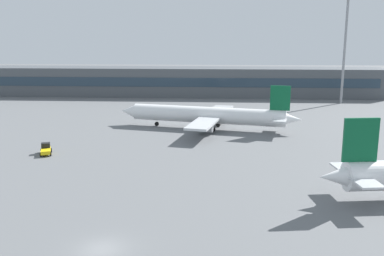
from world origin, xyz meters
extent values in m
plane|color=slate|center=(0.00, 40.00, 0.00)|extent=(400.00, 400.00, 0.00)
cube|color=#4C5156|center=(0.00, 102.38, 4.50)|extent=(125.32, 12.00, 9.00)
cube|color=#263847|center=(0.00, 96.33, 4.95)|extent=(119.05, 0.16, 2.80)
cone|color=white|center=(24.66, 13.18, 3.16)|extent=(3.94, 3.00, 2.54)
cube|color=#0C5933|center=(27.52, 13.55, 7.61)|extent=(4.22, 0.89, 5.26)
cube|color=silver|center=(27.24, 13.51, 3.35)|extent=(3.90, 9.83, 0.23)
cylinder|color=white|center=(8.75, 53.06, 2.97)|extent=(32.40, 10.23, 3.42)
cone|color=white|center=(-8.59, 56.83, 2.97)|extent=(4.37, 3.98, 3.25)
cone|color=white|center=(25.93, 49.33, 2.97)|extent=(3.85, 3.07, 2.39)
cube|color=#0C5933|center=(23.27, 49.91, 7.16)|extent=(3.94, 1.16, 4.95)
cube|color=silver|center=(23.53, 49.85, 3.15)|extent=(4.38, 9.33, 0.22)
cube|color=silver|center=(9.63, 52.87, 2.70)|extent=(9.96, 27.31, 0.45)
cylinder|color=gray|center=(10.78, 58.15, 1.43)|extent=(3.20, 2.37, 1.80)
cylinder|color=gray|center=(8.48, 47.59, 1.43)|extent=(3.20, 2.37, 1.80)
cylinder|color=black|center=(-2.33, 55.47, 0.45)|extent=(0.96, 0.54, 0.90)
cylinder|color=black|center=(11.01, 54.97, 0.45)|extent=(0.96, 0.54, 0.90)
cylinder|color=black|center=(10.01, 50.39, 0.45)|extent=(0.96, 0.54, 0.90)
cube|color=yellow|center=(-17.77, 31.75, 0.65)|extent=(2.60, 3.89, 0.60)
cube|color=black|center=(-18.06, 32.60, 1.30)|extent=(1.68, 1.50, 0.90)
cylinder|color=black|center=(-17.42, 33.14, 0.35)|extent=(0.47, 0.74, 0.70)
cylinder|color=black|center=(-18.90, 32.63, 0.35)|extent=(0.47, 0.74, 0.70)
cylinder|color=black|center=(-16.64, 30.87, 0.35)|extent=(0.47, 0.74, 0.70)
cylinder|color=black|center=(-18.11, 30.36, 0.35)|extent=(0.47, 0.74, 0.70)
cylinder|color=gray|center=(46.31, 89.39, 14.46)|extent=(0.70, 0.70, 28.92)
camera|label=1|loc=(10.58, -37.26, 19.94)|focal=40.98mm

